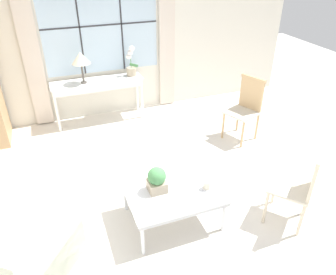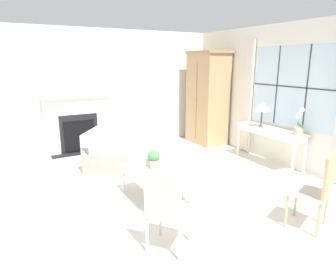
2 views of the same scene
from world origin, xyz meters
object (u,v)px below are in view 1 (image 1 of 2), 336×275
object	(u,v)px
accent_chair_wooden	(302,183)
potted_plant_small	(157,180)
armchair_upholstered	(16,257)
coffee_table	(173,193)
side_chair_wooden	(246,105)
potted_orchid	(131,64)
console_table	(98,85)
table_lamp	(81,58)
pillar_candle	(207,185)

from	to	relation	value
accent_chair_wooden	potted_plant_small	bearing A→B (deg)	158.72
armchair_upholstered	coffee_table	bearing A→B (deg)	5.95
accent_chair_wooden	side_chair_wooden	bearing A→B (deg)	75.46
coffee_table	side_chair_wooden	bearing A→B (deg)	37.48
accent_chair_wooden	potted_plant_small	xyz separation A→B (m)	(-1.45, 0.56, 0.04)
potted_orchid	armchair_upholstered	world-z (taller)	potted_orchid
coffee_table	armchair_upholstered	bearing A→B (deg)	-174.05
console_table	armchair_upholstered	size ratio (longest dim) A/B	1.23
potted_orchid	table_lamp	bearing A→B (deg)	-174.77
armchair_upholstered	pillar_candle	bearing A→B (deg)	1.49
potted_orchid	potted_plant_small	bearing A→B (deg)	-99.81
accent_chair_wooden	potted_plant_small	distance (m)	1.55
side_chair_wooden	potted_plant_small	bearing A→B (deg)	-145.99
table_lamp	potted_plant_small	world-z (taller)	table_lamp
accent_chair_wooden	coffee_table	world-z (taller)	accent_chair_wooden
console_table	armchair_upholstered	xyz separation A→B (m)	(-1.33, -2.93, -0.41)
potted_orchid	coffee_table	world-z (taller)	potted_orchid
console_table	table_lamp	size ratio (longest dim) A/B	2.95
pillar_candle	coffee_table	bearing A→B (deg)	161.44
side_chair_wooden	accent_chair_wooden	distance (m)	1.93
armchair_upholstered	accent_chair_wooden	size ratio (longest dim) A/B	1.30
potted_orchid	accent_chair_wooden	xyz separation A→B (m)	(0.97, -3.31, -0.39)
armchair_upholstered	accent_chair_wooden	distance (m)	2.96
console_table	accent_chair_wooden	world-z (taller)	accent_chair_wooden
armchair_upholstered	pillar_candle	size ratio (longest dim) A/B	10.75
coffee_table	table_lamp	bearing A→B (deg)	100.99
console_table	side_chair_wooden	distance (m)	2.51
side_chair_wooden	potted_plant_small	size ratio (longest dim) A/B	3.43
side_chair_wooden	potted_plant_small	distance (m)	2.33
console_table	accent_chair_wooden	size ratio (longest dim) A/B	1.59
console_table	potted_plant_small	bearing A→B (deg)	-87.00
console_table	pillar_candle	distance (m)	2.96
accent_chair_wooden	pillar_candle	world-z (taller)	accent_chair_wooden
coffee_table	pillar_candle	bearing A→B (deg)	-18.56
table_lamp	armchair_upholstered	xyz separation A→B (m)	(-1.11, -2.90, -0.91)
potted_orchid	potted_plant_small	size ratio (longest dim) A/B	1.75
potted_orchid	coffee_table	bearing A→B (deg)	-96.32
console_table	table_lamp	xyz separation A→B (m)	(-0.22, -0.04, 0.50)
side_chair_wooden	potted_orchid	bearing A→B (deg)	135.18
table_lamp	armchair_upholstered	distance (m)	3.23
coffee_table	potted_plant_small	bearing A→B (deg)	162.73
table_lamp	potted_orchid	distance (m)	0.87
table_lamp	coffee_table	xyz separation A→B (m)	(0.53, -2.72, -0.77)
armchair_upholstered	potted_orchid	bearing A→B (deg)	56.74
side_chair_wooden	coffee_table	xyz separation A→B (m)	(-1.77, -1.35, -0.17)
table_lamp	side_chair_wooden	size ratio (longest dim) A/B	0.52
table_lamp	pillar_candle	distance (m)	3.05
potted_orchid	accent_chair_wooden	bearing A→B (deg)	-73.66
potted_orchid	potted_plant_small	xyz separation A→B (m)	(-0.48, -2.75, -0.36)
accent_chair_wooden	potted_plant_small	world-z (taller)	accent_chair_wooden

